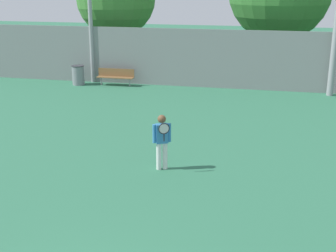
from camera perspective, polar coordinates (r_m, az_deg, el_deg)
tennis_player at (r=13.10m, az=-0.75°, el=-1.58°), size 0.51×0.49×1.61m
bench_courtside_near at (r=24.00m, az=-6.39°, el=6.17°), size 1.90×0.40×0.85m
trash_bin at (r=24.45m, az=-10.90°, el=6.12°), size 0.64×0.64×0.99m
back_fence at (r=23.32m, az=4.99°, el=8.17°), size 27.24×0.06×2.87m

